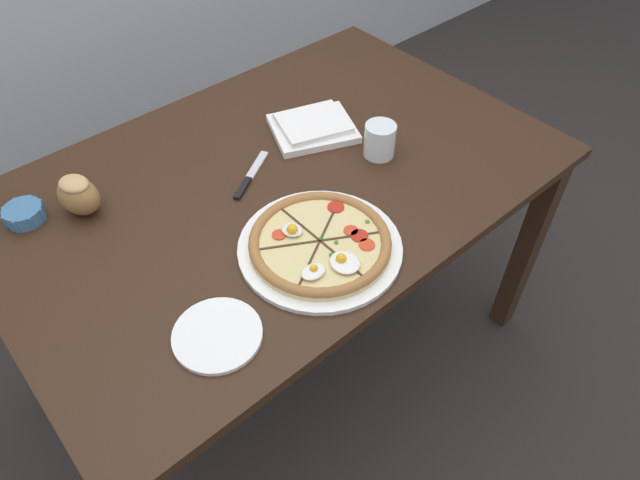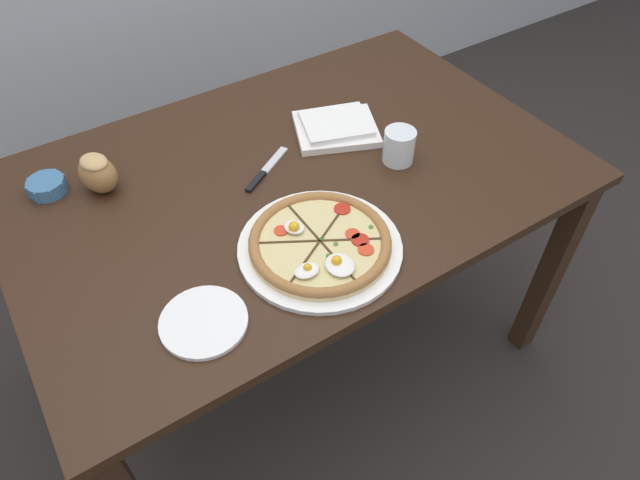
% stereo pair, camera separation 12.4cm
% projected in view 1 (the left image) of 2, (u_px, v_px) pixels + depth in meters
% --- Properties ---
extents(ground_plane, '(12.00, 12.00, 0.00)m').
position_uv_depth(ground_plane, '(290.00, 345.00, 2.01)').
color(ground_plane, '#2D2826').
extents(dining_table, '(1.42, 0.94, 0.78)m').
position_uv_depth(dining_table, '(280.00, 204.00, 1.52)').
color(dining_table, '#331E11').
rests_on(dining_table, ground_plane).
extents(pizza, '(0.37, 0.37, 0.05)m').
position_uv_depth(pizza, '(320.00, 244.00, 1.26)').
color(pizza, white).
rests_on(pizza, dining_table).
extents(ramekin_bowl, '(0.10, 0.10, 0.04)m').
position_uv_depth(ramekin_bowl, '(24.00, 213.00, 1.33)').
color(ramekin_bowl, teal).
rests_on(ramekin_bowl, dining_table).
extents(napkin_folded, '(0.27, 0.26, 0.04)m').
position_uv_depth(napkin_folded, '(313.00, 127.00, 1.57)').
color(napkin_folded, white).
rests_on(napkin_folded, dining_table).
extents(bread_piece_near, '(0.11, 0.13, 0.10)m').
position_uv_depth(bread_piece_near, '(78.00, 194.00, 1.33)').
color(bread_piece_near, olive).
rests_on(bread_piece_near, dining_table).
extents(knife_main, '(0.17, 0.12, 0.01)m').
position_uv_depth(knife_main, '(251.00, 175.00, 1.45)').
color(knife_main, silver).
rests_on(knife_main, dining_table).
extents(water_glass, '(0.08, 0.08, 0.09)m').
position_uv_depth(water_glass, '(380.00, 142.00, 1.48)').
color(water_glass, white).
rests_on(water_glass, dining_table).
extents(side_saucer, '(0.18, 0.18, 0.01)m').
position_uv_depth(side_saucer, '(217.00, 335.00, 1.11)').
color(side_saucer, white).
rests_on(side_saucer, dining_table).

